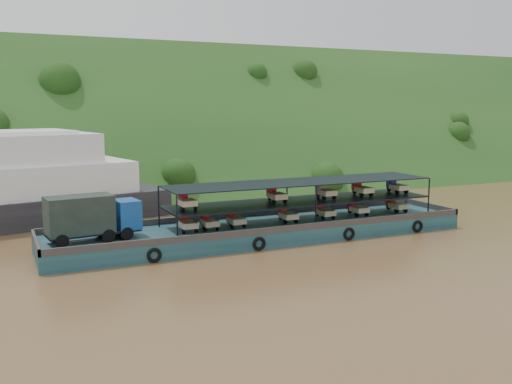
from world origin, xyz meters
name	(u,v)px	position (x,y,z in m)	size (l,w,h in m)	color
ground	(291,232)	(0.00, 0.00, 0.00)	(160.00, 160.00, 0.00)	brown
hillside	(173,182)	(0.00, 36.00, 0.00)	(140.00, 28.00, 28.00)	#183D16
cargo_barge	(251,226)	(-4.38, -1.27, 1.12)	(35.00, 7.18, 4.54)	#133442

